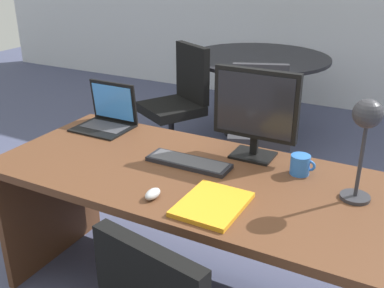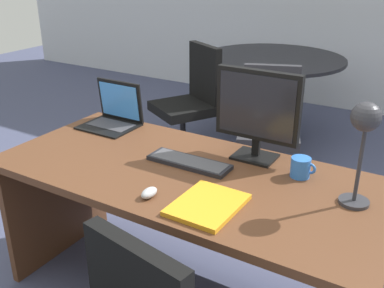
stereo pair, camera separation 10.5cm
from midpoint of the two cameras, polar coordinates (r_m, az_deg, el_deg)
ground at (r=3.64m, az=12.86°, el=-4.88°), size 12.00×12.00×0.00m
desk at (r=2.20m, az=1.49°, el=-7.76°), size 1.81×0.83×0.75m
monitor at (r=2.13m, az=9.63°, el=4.29°), size 0.41×0.16×0.43m
laptop at (r=2.63m, az=-8.51°, el=4.03°), size 0.30×0.26×0.25m
keyboard at (r=2.12m, az=1.04°, el=-2.32°), size 0.40×0.13×0.02m
mouse at (r=1.85m, az=-3.79°, el=-6.16°), size 0.05×0.09×0.04m
desk_lamp at (r=1.79m, az=22.39°, el=1.45°), size 0.12×0.14×0.43m
book at (r=1.79m, az=3.65°, el=-7.65°), size 0.24×0.31×0.02m
coffee_mug at (r=2.07m, az=14.95°, el=-2.88°), size 0.11×0.09×0.09m
meeting_table at (r=4.38m, az=10.61°, el=8.35°), size 1.34×1.34×0.77m
meeting_chair_near at (r=3.61m, az=10.37°, el=1.04°), size 0.60×0.61×0.86m
meeting_chair_far at (r=3.95m, az=0.41°, el=4.11°), size 0.63×0.64×0.95m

